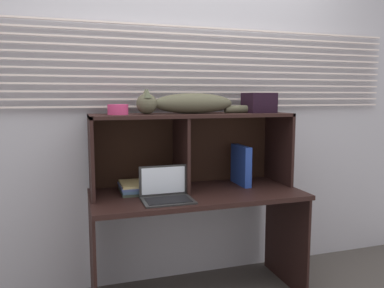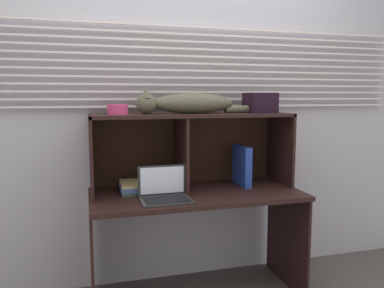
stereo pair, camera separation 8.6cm
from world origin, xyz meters
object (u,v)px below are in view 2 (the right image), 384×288
(laptop, at_px, (165,193))
(book_stack, at_px, (134,187))
(binder_upright, at_px, (242,165))
(storage_box, at_px, (260,103))
(cat, at_px, (188,103))
(small_basket, at_px, (118,109))

(laptop, bearing_deg, book_stack, 124.43)
(laptop, relative_size, binder_upright, 1.09)
(book_stack, height_order, storage_box, storage_box)
(laptop, height_order, binder_upright, binder_upright)
(cat, distance_m, storage_box, 0.52)
(laptop, distance_m, small_basket, 0.61)
(binder_upright, distance_m, book_stack, 0.77)
(binder_upright, bearing_deg, storage_box, 0.00)
(small_basket, distance_m, storage_box, 0.99)
(book_stack, bearing_deg, cat, 0.02)
(binder_upright, bearing_deg, cat, 180.00)
(binder_upright, relative_size, small_basket, 2.16)
(laptop, height_order, book_stack, laptop)
(cat, xyz_separation_m, laptop, (-0.21, -0.23, -0.54))
(cat, relative_size, binder_upright, 3.35)
(storage_box, bearing_deg, book_stack, -179.99)
(book_stack, xyz_separation_m, small_basket, (-0.09, 0.00, 0.51))
(cat, height_order, laptop, cat)
(laptop, xyz_separation_m, storage_box, (0.73, 0.23, 0.54))
(cat, xyz_separation_m, storage_box, (0.52, -0.00, 0.00))
(book_stack, bearing_deg, binder_upright, 0.01)
(cat, height_order, book_stack, cat)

